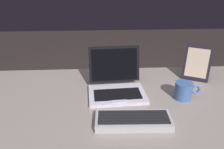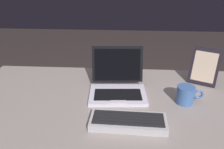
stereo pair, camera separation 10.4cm
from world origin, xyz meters
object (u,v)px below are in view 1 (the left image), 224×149
photo_frame (197,63)px  coffee_mug (184,91)px  laptop_front (116,85)px  external_keyboard (133,120)px

photo_frame → coffee_mug: photo_frame is taller
laptop_front → external_keyboard: laptop_front is taller
laptop_front → external_keyboard: 0.26m
external_keyboard → photo_frame: size_ratio=1.59×
laptop_front → coffee_mug: bearing=-12.6°
external_keyboard → photo_frame: photo_frame is taller
laptop_front → photo_frame: laptop_front is taller
coffee_mug → laptop_front: bearing=167.4°
laptop_front → coffee_mug: 0.32m
laptop_front → photo_frame: (0.45, 0.13, 0.05)m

